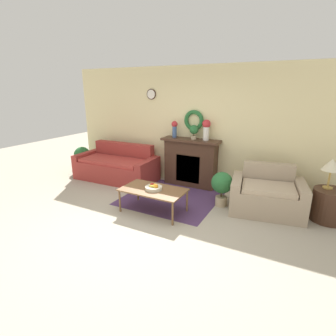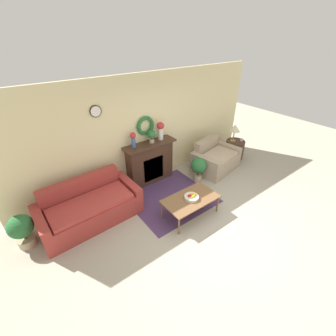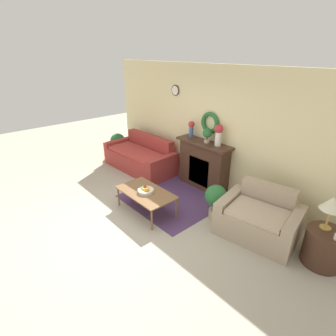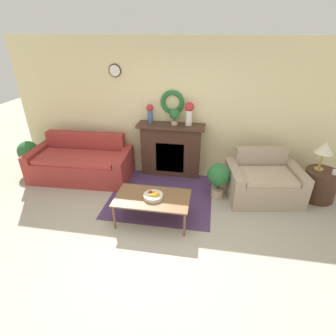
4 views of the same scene
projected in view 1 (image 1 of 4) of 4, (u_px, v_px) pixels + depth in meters
ground_plane at (139, 228)px, 4.31m from camera, size 16.00×16.00×0.00m
floor_rug at (171, 197)px, 5.51m from camera, size 1.87×1.77×0.01m
wall_back at (197, 127)px, 6.00m from camera, size 6.80×0.15×2.70m
fireplace at (190, 162)px, 6.08m from camera, size 1.35×0.41×1.11m
couch_left at (117, 167)px, 6.58m from camera, size 2.05×1.02×0.86m
loveseat_right at (267, 195)px, 4.84m from camera, size 1.41×1.11×0.84m
coffee_table at (153, 191)px, 4.78m from camera, size 1.17×0.67×0.44m
fruit_bowl at (154, 188)px, 4.74m from camera, size 0.31×0.31×0.12m
side_table_by_loveseat at (329, 205)px, 4.49m from camera, size 0.57×0.57×0.56m
table_lamp at (332, 165)px, 4.37m from camera, size 0.31×0.31×0.53m
vase_on_mantel_left at (175, 128)px, 6.05m from camera, size 0.14×0.14×0.38m
vase_on_mantel_right at (206, 128)px, 5.70m from camera, size 0.18×0.18×0.45m
potted_plant_on_mantel at (194, 131)px, 5.82m from camera, size 0.20×0.20×0.32m
potted_plant_floor_by_couch at (82, 157)px, 7.15m from camera, size 0.44×0.44×0.69m
potted_plant_floor_by_loveseat at (222, 185)px, 5.03m from camera, size 0.41×0.41×0.68m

